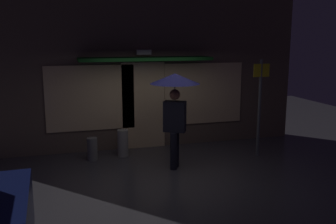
{
  "coord_description": "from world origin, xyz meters",
  "views": [
    {
      "loc": [
        -2.0,
        -7.04,
        2.76
      ],
      "look_at": [
        0.15,
        0.45,
        1.25
      ],
      "focal_mm": 40.19,
      "sensor_mm": 36.0,
      "label": 1
    }
  ],
  "objects_px": {
    "person_with_umbrella": "(175,94)",
    "sidewalk_bollard_2": "(123,143)",
    "sidewalk_bollard": "(92,149)",
    "street_sign_post": "(260,102)"
  },
  "relations": [
    {
      "from": "sidewalk_bollard",
      "to": "sidewalk_bollard_2",
      "type": "bearing_deg",
      "value": 8.87
    },
    {
      "from": "person_with_umbrella",
      "to": "sidewalk_bollard_2",
      "type": "relative_size",
      "value": 3.21
    },
    {
      "from": "person_with_umbrella",
      "to": "street_sign_post",
      "type": "distance_m",
      "value": 2.22
    },
    {
      "from": "person_with_umbrella",
      "to": "sidewalk_bollard_2",
      "type": "bearing_deg",
      "value": -19.86
    },
    {
      "from": "person_with_umbrella",
      "to": "sidewalk_bollard_2",
      "type": "xyz_separation_m",
      "value": [
        -0.94,
        1.15,
        -1.3
      ]
    },
    {
      "from": "sidewalk_bollard",
      "to": "sidewalk_bollard_2",
      "type": "distance_m",
      "value": 0.74
    },
    {
      "from": "person_with_umbrella",
      "to": "street_sign_post",
      "type": "bearing_deg",
      "value": -141.8
    },
    {
      "from": "person_with_umbrella",
      "to": "sidewalk_bollard",
      "type": "bearing_deg",
      "value": -0.93
    },
    {
      "from": "person_with_umbrella",
      "to": "street_sign_post",
      "type": "height_order",
      "value": "street_sign_post"
    },
    {
      "from": "person_with_umbrella",
      "to": "street_sign_post",
      "type": "relative_size",
      "value": 0.89
    }
  ]
}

